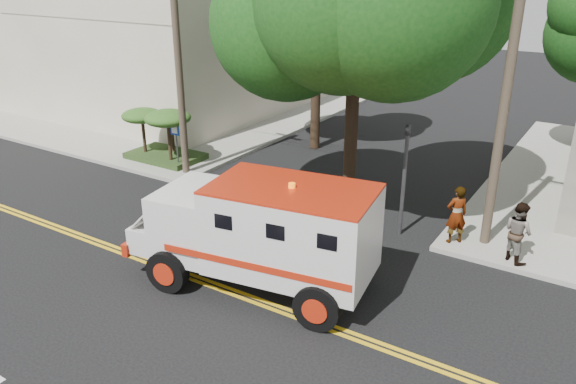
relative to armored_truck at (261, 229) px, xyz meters
The scene contains 12 objects.
ground 2.62m from the armored_truck, 160.35° to the right, with size 100.00×100.00×0.00m, color black.
sidewalk_nw 20.09m from the armored_truck, 140.17° to the left, with size 17.00×17.00×0.15m, color gray.
building_left 22.79m from the armored_truck, 140.49° to the left, with size 16.00×14.00×10.00m, color #B1A991.
utility_pole_left 9.60m from the armored_truck, 144.53° to the left, with size 0.28×0.28×9.00m, color #382D23.
utility_pole_right 7.61m from the armored_truck, 51.36° to the left, with size 0.28×0.28×9.00m, color #382D23.
tree_left 12.67m from the armored_truck, 112.30° to the left, with size 4.48×4.20×7.70m.
traffic_signal 5.32m from the armored_truck, 68.71° to the left, with size 0.15×0.18×3.60m.
accessibility_sign 9.78m from the armored_truck, 145.75° to the left, with size 0.45×0.10×2.02m.
palm_planter 11.06m from the armored_truck, 147.42° to the left, with size 3.52×2.63×2.36m.
armored_truck is the anchor object (origin of this frame).
pedestrian_a 6.21m from the armored_truck, 54.14° to the left, with size 0.67×0.44×1.83m, color gray.
pedestrian_b 7.29m from the armored_truck, 41.69° to the left, with size 0.87×0.68×1.78m, color gray.
Camera 1 is at (9.41, -9.93, 8.05)m, focal length 35.00 mm.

